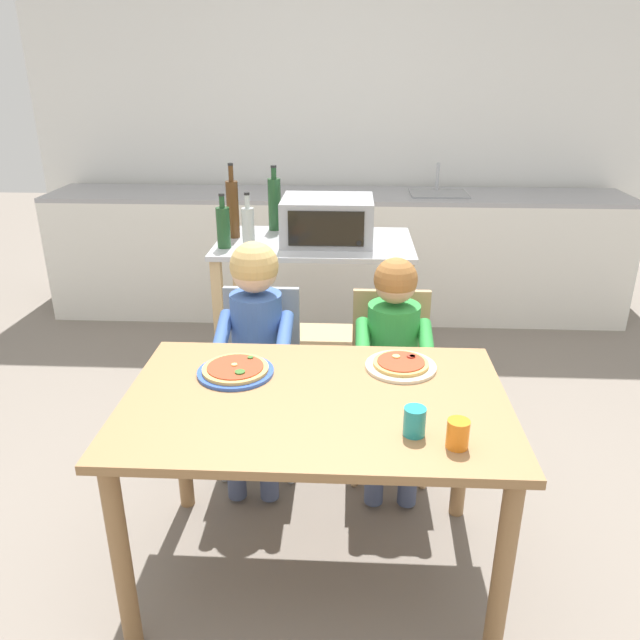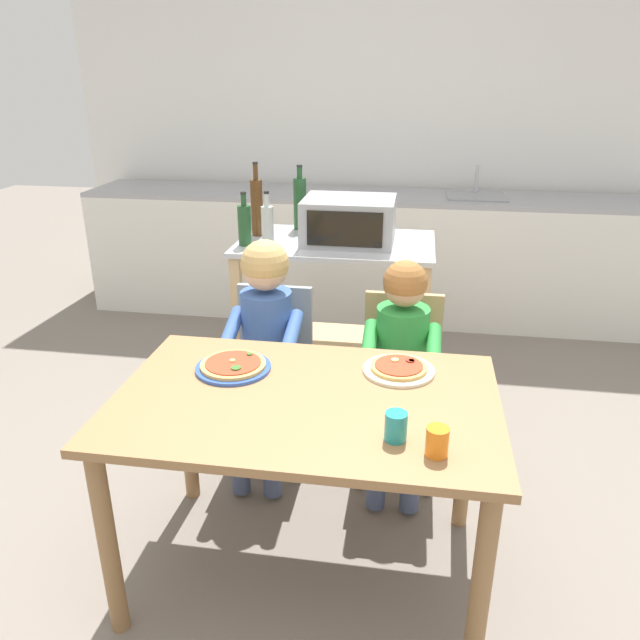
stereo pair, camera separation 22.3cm
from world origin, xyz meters
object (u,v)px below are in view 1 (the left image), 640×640
Objects in this scene: dining_chair_right at (390,369)px; drinking_cup_teal at (415,421)px; child_in_blue_striped_shirt at (255,333)px; bottle_dark_olive_oil at (233,208)px; toaster_oven at (327,220)px; dining_table at (315,425)px; dining_chair_left at (261,366)px; child_in_green_shirt at (393,348)px; drinking_cup_orange at (458,434)px; bottle_squat_spirits at (248,229)px; pizza_plate_cream at (401,365)px; bottle_brown_beer at (275,203)px; kitchen_island_cart at (315,296)px; pizza_plate_blue_rimmed at (236,370)px; bottle_clear_vinegar at (223,226)px.

dining_chair_right is 0.96m from drinking_cup_teal.
dining_chair_right is at bearing 10.59° from child_in_blue_striped_shirt.
bottle_dark_olive_oil is 0.36× the size of child_in_blue_striped_shirt.
toaster_oven is at bearing -7.10° from bottle_dark_olive_oil.
dining_table is 0.78m from dining_chair_right.
child_in_green_shirt reaches higher than dining_chair_left.
child_in_blue_striped_shirt reaches higher than drinking_cup_orange.
drinking_cup_teal is (0.01, -0.91, 0.30)m from dining_chair_right.
bottle_squat_spirits reaches higher than child_in_green_shirt.
dining_table is (0.01, -1.31, -0.39)m from toaster_oven.
drinking_cup_orange is at bearing -32.03° from dining_table.
drinking_cup_orange is at bearing -75.79° from pizza_plate_cream.
bottle_squat_spirits is 1.22m from dining_table.
drinking_cup_teal reaches higher than drinking_cup_orange.
bottle_brown_beer is 0.43× the size of dining_chair_right.
bottle_squat_spirits is at bearing -143.30° from kitchen_island_cart.
drinking_cup_orange is (0.43, -1.57, -0.24)m from toaster_oven.
child_in_green_shirt is 0.73m from pizza_plate_blue_rimmed.
bottle_clear_vinegar is 0.25× the size of child_in_blue_striped_shirt.
pizza_plate_cream is 0.43m from drinking_cup_teal.
kitchen_island_cart is at bearing 175.50° from toaster_oven.
child_in_green_shirt is 3.92× the size of pizza_plate_cream.
bottle_dark_olive_oil is 0.47× the size of dining_chair_left.
bottle_clear_vinegar is 1.07m from dining_chair_right.
dining_chair_left is (0.02, -0.82, -0.57)m from bottle_brown_beer.
pizza_plate_cream is 2.98× the size of drinking_cup_orange.
toaster_oven is at bearing 76.48° from pizza_plate_blue_rimmed.
bottle_clear_vinegar is at bearing 120.84° from drinking_cup_teal.
bottle_squat_spirits is at bearing -149.10° from toaster_oven.
bottle_brown_beer is at bearing 122.25° from child_in_green_shirt.
toaster_oven reaches higher than drinking_cup_orange.
bottle_brown_beer is 0.35× the size of child_in_green_shirt.
bottle_brown_beer is at bearing 111.96° from drinking_cup_orange.
toaster_oven is (0.07, -0.01, 0.41)m from kitchen_island_cart.
child_in_blue_striped_shirt is at bearing -111.44° from toaster_oven.
dining_chair_left is (-0.21, -0.59, -0.12)m from kitchen_island_cart.
bottle_brown_beer is at bearing 141.66° from toaster_oven.
dining_chair_right is (0.81, -0.46, -0.53)m from bottle_clear_vinegar.
kitchen_island_cart is 2.20× the size of toaster_oven.
bottle_clear_vinegar is at bearing -161.93° from kitchen_island_cart.
pizza_plate_cream is at bearing -39.99° from dining_chair_left.
dining_table is 1.55× the size of dining_chair_right.
pizza_plate_blue_rimmed is 1.06× the size of pizza_plate_cream.
child_in_green_shirt is (0.58, -0.13, 0.16)m from dining_chair_left.
pizza_plate_blue_rimmed is (0.09, -0.93, -0.27)m from bottle_squat_spirits.
bottle_dark_olive_oil is at bearing 135.60° from child_in_green_shirt.
child_in_blue_striped_shirt is 0.59m from child_in_green_shirt.
dining_table is at bearing -66.10° from bottle_clear_vinegar.
toaster_oven reaches higher than pizza_plate_blue_rimmed.
kitchen_island_cart reaches higher than drinking_cup_teal.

